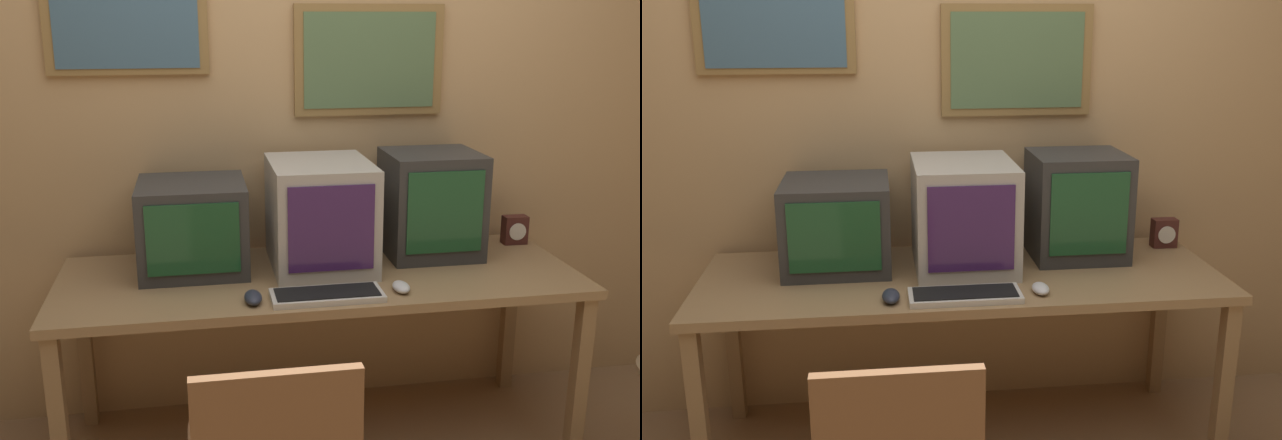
% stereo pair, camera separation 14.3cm
% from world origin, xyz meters
% --- Properties ---
extents(wall_back, '(8.00, 0.08, 2.60)m').
position_xyz_m(wall_back, '(-0.00, 1.20, 1.30)').
color(wall_back, tan).
rests_on(wall_back, ground_plane).
extents(desk, '(2.03, 0.74, 0.76)m').
position_xyz_m(desk, '(0.00, 0.77, 0.68)').
color(desk, '#99754C').
rests_on(desk, ground_plane).
extents(monitor_left, '(0.42, 0.42, 0.35)m').
position_xyz_m(monitor_left, '(-0.49, 0.91, 0.93)').
color(monitor_left, '#333333').
rests_on(monitor_left, desk).
extents(monitor_center, '(0.39, 0.48, 0.43)m').
position_xyz_m(monitor_center, '(0.02, 0.86, 0.97)').
color(monitor_center, '#B7B2A8').
rests_on(monitor_center, desk).
extents(monitor_right, '(0.38, 0.36, 0.44)m').
position_xyz_m(monitor_right, '(0.50, 0.93, 0.97)').
color(monitor_right, '#333333').
rests_on(monitor_right, desk).
extents(keyboard_main, '(0.40, 0.16, 0.03)m').
position_xyz_m(keyboard_main, '(-0.02, 0.51, 0.77)').
color(keyboard_main, beige).
rests_on(keyboard_main, desk).
extents(mouse_near_keyboard, '(0.06, 0.10, 0.03)m').
position_xyz_m(mouse_near_keyboard, '(0.26, 0.52, 0.77)').
color(mouse_near_keyboard, silver).
rests_on(mouse_near_keyboard, desk).
extents(mouse_far_corner, '(0.06, 0.12, 0.04)m').
position_xyz_m(mouse_far_corner, '(-0.29, 0.51, 0.78)').
color(mouse_far_corner, '#282D3D').
rests_on(mouse_far_corner, desk).
extents(desk_clock, '(0.11, 0.06, 0.13)m').
position_xyz_m(desk_clock, '(0.92, 1.00, 0.82)').
color(desk_clock, '#4C231E').
rests_on(desk_clock, desk).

